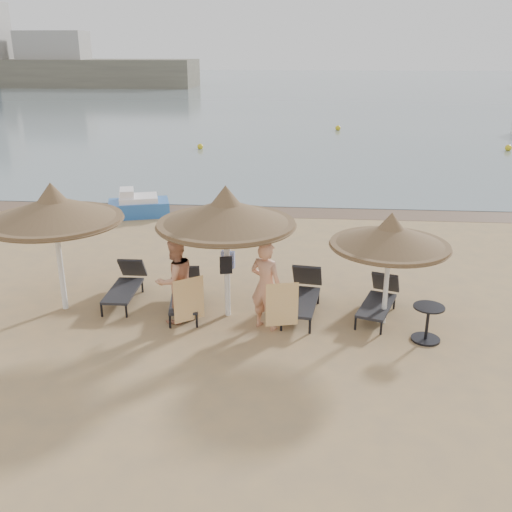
{
  "coord_description": "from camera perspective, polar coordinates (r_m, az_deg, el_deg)",
  "views": [
    {
      "loc": [
        1.74,
        -10.63,
        5.6
      ],
      "look_at": [
        0.75,
        1.2,
        1.26
      ],
      "focal_mm": 40.0,
      "sensor_mm": 36.0,
      "label": 1
    }
  ],
  "objects": [
    {
      "name": "ground",
      "position": [
        12.14,
        -4.03,
        -7.46
      ],
      "size": [
        160.0,
        160.0,
        0.0
      ],
      "primitive_type": "plane",
      "color": "tan",
      "rests_on": "ground"
    },
    {
      "name": "sea",
      "position": [
        90.81,
        3.82,
        16.51
      ],
      "size": [
        200.0,
        140.0,
        0.03
      ],
      "primitive_type": "cube",
      "color": "slate",
      "rests_on": "ground"
    },
    {
      "name": "wet_sand_strip",
      "position": [
        20.87,
        -0.18,
        4.52
      ],
      "size": [
        200.0,
        1.6,
        0.01
      ],
      "primitive_type": "cube",
      "color": "brown",
      "rests_on": "ground"
    },
    {
      "name": "far_shore",
      "position": [
        92.47,
        -12.74,
        17.95
      ],
      "size": [
        150.0,
        54.8,
        12.0
      ],
      "color": "#6D6754",
      "rests_on": "ground"
    },
    {
      "name": "palapa_left",
      "position": [
        13.03,
        -19.61,
        4.39
      ],
      "size": [
        2.96,
        2.96,
        2.93
      ],
      "rotation": [
        0.0,
        0.0,
        0.25
      ],
      "color": "white",
      "rests_on": "ground"
    },
    {
      "name": "palapa_center",
      "position": [
        11.96,
        -3.02,
        4.28
      ],
      "size": [
        2.98,
        2.98,
        2.95
      ],
      "rotation": [
        0.0,
        0.0,
        -0.34
      ],
      "color": "white",
      "rests_on": "ground"
    },
    {
      "name": "palapa_right",
      "position": [
        12.02,
        13.28,
        1.95
      ],
      "size": [
        2.5,
        2.5,
        2.48
      ],
      "rotation": [
        0.0,
        0.0,
        -0.28
      ],
      "color": "white",
      "rests_on": "ground"
    },
    {
      "name": "lounger_far_left",
      "position": [
        13.79,
        -12.88,
        -2.75
      ],
      "size": [
        0.64,
        1.86,
        0.83
      ],
      "rotation": [
        0.0,
        0.0,
        0.02
      ],
      "color": "black",
      "rests_on": "ground"
    },
    {
      "name": "lounger_near_left",
      "position": [
        13.08,
        -7.06,
        -3.62
      ],
      "size": [
        0.89,
        1.95,
        0.84
      ],
      "rotation": [
        0.0,
        0.0,
        0.15
      ],
      "color": "black",
      "rests_on": "ground"
    },
    {
      "name": "lounger_near_right",
      "position": [
        12.87,
        4.73,
        -3.81
      ],
      "size": [
        0.93,
        2.08,
        0.9
      ],
      "rotation": [
        0.0,
        0.0,
        -0.13
      ],
      "color": "black",
      "rests_on": "ground"
    },
    {
      "name": "lounger_far_right",
      "position": [
        12.98,
        12.22,
        -4.2
      ],
      "size": [
        1.16,
        1.9,
        0.81
      ],
      "rotation": [
        0.0,
        0.0,
        -0.34
      ],
      "color": "black",
      "rests_on": "ground"
    },
    {
      "name": "side_table",
      "position": [
        12.09,
        16.74,
        -6.56
      ],
      "size": [
        0.62,
        0.62,
        0.75
      ],
      "rotation": [
        0.0,
        0.0,
        -0.32
      ],
      "color": "black",
      "rests_on": "ground"
    },
    {
      "name": "person_left",
      "position": [
        12.22,
        -8.1,
        -1.79
      ],
      "size": [
        1.17,
        1.17,
        2.18
      ],
      "primitive_type": "imported",
      "rotation": [
        0.0,
        0.0,
        3.92
      ],
      "color": "tan",
      "rests_on": "ground"
    },
    {
      "name": "person_right",
      "position": [
        11.78,
        1.0,
        -2.28
      ],
      "size": [
        1.22,
        1.05,
        2.24
      ],
      "primitive_type": "imported",
      "rotation": [
        0.0,
        0.0,
        2.69
      ],
      "color": "tan",
      "rests_on": "ground"
    },
    {
      "name": "towel_left",
      "position": [
        12.0,
        -6.72,
        -4.36
      ],
      "size": [
        0.57,
        0.42,
        0.96
      ],
      "rotation": [
        0.0,
        0.0,
        0.62
      ],
      "color": "orange",
      "rests_on": "ground"
    },
    {
      "name": "towel_right",
      "position": [
        11.72,
        2.62,
        -4.89
      ],
      "size": [
        0.67,
        0.18,
        0.95
      ],
      "rotation": [
        0.0,
        0.0,
        0.24
      ],
      "color": "orange",
      "rests_on": "ground"
    },
    {
      "name": "bag_patterned",
      "position": [
        12.47,
        -2.82,
        -0.35
      ],
      "size": [
        0.31,
        0.14,
        0.38
      ],
      "rotation": [
        0.0,
        0.0,
        -0.15
      ],
      "color": "white",
      "rests_on": "ground"
    },
    {
      "name": "bag_dark",
      "position": [
        12.16,
        -3.03,
        -0.93
      ],
      "size": [
        0.27,
        0.15,
        0.37
      ],
      "rotation": [
        0.0,
        0.0,
        0.24
      ],
      "color": "black",
      "rests_on": "ground"
    },
    {
      "name": "pedal_boat",
      "position": [
        20.68,
        -11.72,
        4.98
      ],
      "size": [
        2.35,
        1.78,
        0.97
      ],
      "rotation": [
        0.0,
        0.0,
        0.29
      ],
      "color": "#2962B5",
      "rests_on": "ground"
    },
    {
      "name": "buoy_left",
      "position": [
        34.15,
        -5.6,
        10.84
      ],
      "size": [
        0.34,
        0.34,
        0.34
      ],
      "primitive_type": "sphere",
      "color": "gold",
      "rests_on": "ground"
    },
    {
      "name": "buoy_mid",
      "position": [
        42.42,
        8.2,
        12.56
      ],
      "size": [
        0.38,
        0.38,
        0.38
      ],
      "primitive_type": "sphere",
      "color": "gold",
      "rests_on": "ground"
    },
    {
      "name": "buoy_right",
      "position": [
        36.48,
        23.92,
        9.86
      ],
      "size": [
        0.37,
        0.37,
        0.37
      ],
      "primitive_type": "sphere",
      "color": "gold",
      "rests_on": "ground"
    }
  ]
}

